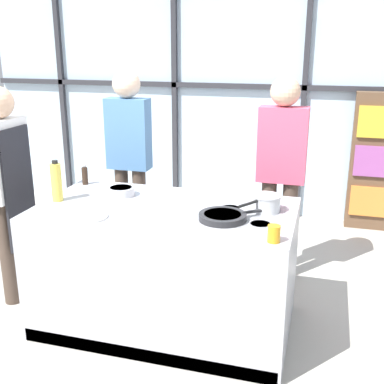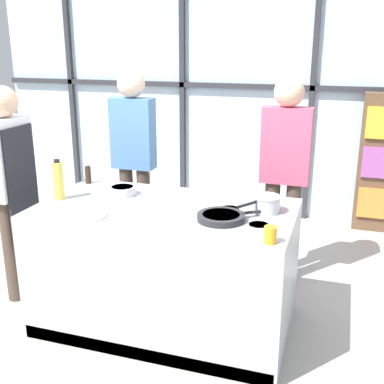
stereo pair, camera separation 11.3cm
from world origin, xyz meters
The scene contains 14 objects.
ground_plane centered at (0.00, 0.00, 0.00)m, with size 18.00×18.00×0.00m, color #ADA89E.
back_window_wall centered at (0.00, 2.67, 1.40)m, with size 6.40×0.10×2.80m.
bookshelf centered at (1.56, 2.48, 0.77)m, with size 0.46×0.19×1.53m.
demo_island centered at (0.00, 0.00, 0.46)m, with size 1.81×1.00×0.92m.
chef centered at (-1.30, 0.04, 0.99)m, with size 0.24×0.41×1.73m.
spectator_far_left centered at (-0.70, 1.02, 1.06)m, with size 0.40×0.25×1.80m.
spectator_center_left centered at (0.70, 1.02, 1.03)m, with size 0.41×0.25×1.77m.
frying_pan centered at (0.45, -0.12, 0.94)m, with size 0.50×0.40×0.04m.
saucepan centered at (0.69, 0.12, 0.98)m, with size 0.25×0.34×0.11m.
white_plate centered at (-0.42, -0.33, 0.93)m, with size 0.25×0.25×0.01m, color white.
mixing_bowl centered at (-0.41, 0.18, 0.95)m, with size 0.20×0.20×0.07m.
oil_bottle centered at (-0.81, -0.07, 1.06)m, with size 0.08×0.08×0.30m.
pepper_grinder centered at (-0.82, 0.37, 0.99)m, with size 0.05×0.05×0.17m.
juice_glass_near centered at (0.81, -0.40, 0.97)m, with size 0.08×0.08×0.10m, color orange.
Camera 1 is at (1.06, -3.02, 2.03)m, focal length 45.00 mm.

